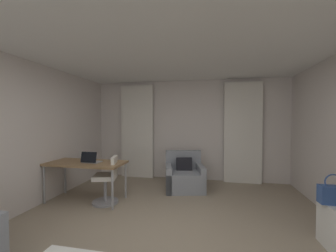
{
  "coord_description": "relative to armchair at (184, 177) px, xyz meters",
  "views": [
    {
      "loc": [
        0.58,
        -2.5,
        1.57
      ],
      "look_at": [
        -0.21,
        1.42,
        1.45
      ],
      "focal_mm": 22.28,
      "sensor_mm": 36.0,
      "label": 1
    }
  ],
  "objects": [
    {
      "name": "wall_window",
      "position": [
        -0.01,
        0.87,
        1.02
      ],
      "size": [
        5.12,
        0.06,
        2.6
      ],
      "color": "silver",
      "rests_on": "ground"
    },
    {
      "name": "desk_chair",
      "position": [
        -1.32,
        -1.08,
        0.11
      ],
      "size": [
        0.49,
        0.49,
        0.88
      ],
      "color": "gray",
      "rests_on": "ground"
    },
    {
      "name": "curtain_left_panel",
      "position": [
        -1.39,
        0.74,
        0.97
      ],
      "size": [
        0.9,
        0.06,
        2.5
      ],
      "color": "silver",
      "rests_on": "ground"
    },
    {
      "name": "laptop",
      "position": [
        -1.66,
        -1.09,
        0.52
      ],
      "size": [
        0.33,
        0.26,
        0.22
      ],
      "color": "#ADADB2",
      "rests_on": "desk"
    },
    {
      "name": "armchair",
      "position": [
        0.0,
        0.0,
        0.0
      ],
      "size": [
        0.99,
        0.96,
        0.83
      ],
      "color": "gray",
      "rests_on": "ground"
    },
    {
      "name": "curtain_right_panel",
      "position": [
        1.36,
        0.74,
        0.97
      ],
      "size": [
        0.9,
        0.06,
        2.5
      ],
      "color": "silver",
      "rests_on": "ground"
    },
    {
      "name": "ceiling",
      "position": [
        -0.01,
        -2.16,
        2.35
      ],
      "size": [
        5.12,
        6.12,
        0.06
      ],
      "primitive_type": "cube",
      "color": "white",
      "rests_on": "wall_left"
    },
    {
      "name": "handbag_primary",
      "position": [
        2.04,
        -1.81,
        0.38
      ],
      "size": [
        0.3,
        0.14,
        0.37
      ],
      "color": "#335193",
      "rests_on": "tv_console"
    },
    {
      "name": "ground_plane",
      "position": [
        -0.01,
        -2.16,
        -0.28
      ],
      "size": [
        12.0,
        12.0,
        0.0
      ],
      "primitive_type": "plane",
      "color": "gray"
    },
    {
      "name": "desk",
      "position": [
        -1.78,
        -1.06,
        0.41
      ],
      "size": [
        1.48,
        0.68,
        0.75
      ],
      "color": "olive",
      "rests_on": "ground"
    }
  ]
}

